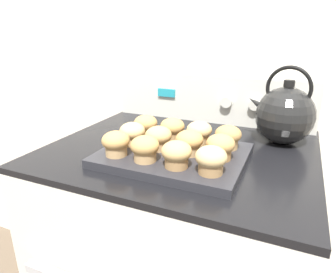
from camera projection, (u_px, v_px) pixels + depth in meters
name	position (u px, v px, depth m)	size (l,w,h in m)	color
wall_back	(217.00, 44.00, 1.10)	(8.00, 0.05, 2.40)	silver
stove_range	(180.00, 269.00, 1.04)	(0.76, 0.68, 0.92)	silver
control_panel	(211.00, 98.00, 1.12)	(0.74, 0.07, 0.17)	silver
muffin_pan	(174.00, 155.00, 0.80)	(0.38, 0.29, 0.02)	#28282D
muffin_r0_c0	(116.00, 143.00, 0.76)	(0.07, 0.07, 0.06)	tan
muffin_r0_c1	(145.00, 148.00, 0.73)	(0.07, 0.07, 0.06)	tan
muffin_r0_c2	(176.00, 154.00, 0.70)	(0.07, 0.07, 0.06)	#A37A4C
muffin_r0_c3	(211.00, 160.00, 0.67)	(0.07, 0.07, 0.06)	#A37A4C
muffin_r1_c0	(132.00, 133.00, 0.83)	(0.07, 0.07, 0.06)	tan
muffin_r1_c1	(159.00, 138.00, 0.80)	(0.07, 0.07, 0.06)	tan
muffin_r1_c2	(189.00, 142.00, 0.77)	(0.07, 0.07, 0.06)	tan
muffin_r1_c3	(220.00, 146.00, 0.74)	(0.07, 0.07, 0.06)	olive
muffin_r2_c0	(146.00, 125.00, 0.91)	(0.07, 0.07, 0.06)	olive
muffin_r2_c1	(172.00, 128.00, 0.88)	(0.07, 0.07, 0.06)	tan
muffin_r2_c2	(199.00, 132.00, 0.85)	(0.07, 0.07, 0.06)	tan
muffin_r2_c3	(228.00, 137.00, 0.81)	(0.07, 0.07, 0.06)	tan
tea_kettle	(285.00, 114.00, 0.89)	(0.21, 0.17, 0.23)	black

